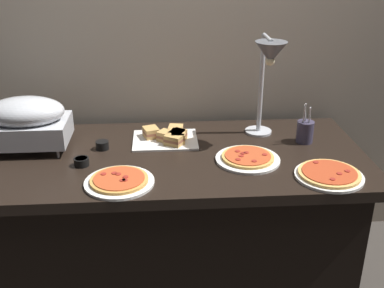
{
  "coord_description": "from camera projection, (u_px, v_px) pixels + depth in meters",
  "views": [
    {
      "loc": [
        -0.02,
        -2.02,
        1.72
      ],
      "look_at": [
        0.12,
        0.0,
        0.81
      ],
      "focal_mm": 43.76,
      "sensor_mm": 36.0,
      "label": 1
    }
  ],
  "objects": [
    {
      "name": "heat_lamp",
      "position": [
        268.0,
        63.0,
        2.2
      ],
      "size": [
        0.15,
        0.3,
        0.52
      ],
      "color": "#B7BABF",
      "rests_on": "buffet_table"
    },
    {
      "name": "sauce_cup_far",
      "position": [
        102.0,
        145.0,
        2.28
      ],
      "size": [
        0.06,
        0.06,
        0.04
      ],
      "color": "black",
      "rests_on": "buffet_table"
    },
    {
      "name": "chafing_dish",
      "position": [
        26.0,
        121.0,
        2.23
      ],
      "size": [
        0.39,
        0.27,
        0.26
      ],
      "color": "#B7BABF",
      "rests_on": "buffet_table"
    },
    {
      "name": "sandwich_platter",
      "position": [
        169.0,
        137.0,
        2.36
      ],
      "size": [
        0.32,
        0.26,
        0.06
      ],
      "color": "white",
      "rests_on": "buffet_table"
    },
    {
      "name": "pizza_plate_raised_stand",
      "position": [
        329.0,
        175.0,
        2.01
      ],
      "size": [
        0.3,
        0.3,
        0.03
      ],
      "color": "white",
      "rests_on": "buffet_table"
    },
    {
      "name": "pizza_plate_front",
      "position": [
        248.0,
        158.0,
        2.16
      ],
      "size": [
        0.3,
        0.3,
        0.03
      ],
      "color": "white",
      "rests_on": "buffet_table"
    },
    {
      "name": "back_wall",
      "position": [
        163.0,
        40.0,
        2.51
      ],
      "size": [
        4.4,
        0.04,
        2.4
      ],
      "primitive_type": "cube",
      "color": "#B7A893",
      "rests_on": "ground_plane"
    },
    {
      "name": "buffet_table",
      "position": [
        169.0,
        221.0,
        2.38
      ],
      "size": [
        1.9,
        0.84,
        0.76
      ],
      "color": "black",
      "rests_on": "ground_plane"
    },
    {
      "name": "sauce_cup_near",
      "position": [
        81.0,
        161.0,
        2.11
      ],
      "size": [
        0.07,
        0.07,
        0.04
      ],
      "color": "black",
      "rests_on": "buffet_table"
    },
    {
      "name": "utensil_holder",
      "position": [
        305.0,
        131.0,
        2.34
      ],
      "size": [
        0.08,
        0.08,
        0.22
      ],
      "color": "#383347",
      "rests_on": "buffet_table"
    },
    {
      "name": "pizza_plate_center",
      "position": [
        119.0,
        181.0,
        1.96
      ],
      "size": [
        0.3,
        0.3,
        0.03
      ],
      "color": "white",
      "rests_on": "buffet_table"
    },
    {
      "name": "ground_plane",
      "position": [
        170.0,
        280.0,
        2.54
      ],
      "size": [
        8.0,
        8.0,
        0.0
      ],
      "primitive_type": "plane",
      "color": "#38332D"
    }
  ]
}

